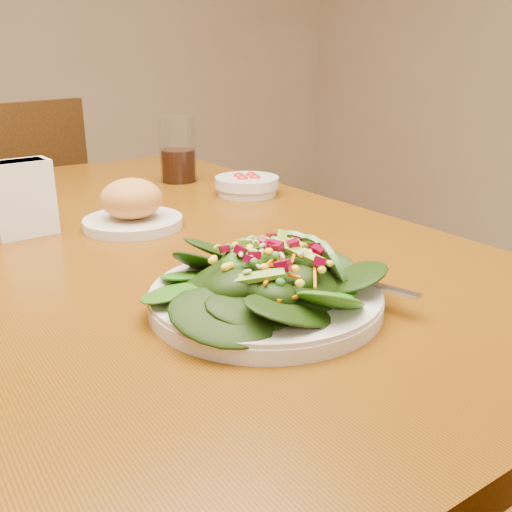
% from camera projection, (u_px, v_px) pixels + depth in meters
% --- Properties ---
extents(dining_table, '(0.90, 1.40, 0.75)m').
position_uv_depth(dining_table, '(136.00, 290.00, 0.99)').
color(dining_table, '#6A3C0A').
rests_on(dining_table, ground_plane).
extents(chair_far, '(0.55, 0.55, 0.91)m').
position_uv_depth(chair_far, '(17.00, 236.00, 1.85)').
color(chair_far, '#3C260E').
rests_on(chair_far, ground_plane).
extents(salad_plate, '(0.28, 0.28, 0.08)m').
position_uv_depth(salad_plate, '(272.00, 283.00, 0.68)').
color(salad_plate, silver).
rests_on(salad_plate, dining_table).
extents(bread_plate, '(0.17, 0.17, 0.09)m').
position_uv_depth(bread_plate, '(132.00, 208.00, 0.99)').
color(bread_plate, silver).
rests_on(bread_plate, dining_table).
extents(tomato_bowl, '(0.14, 0.14, 0.05)m').
position_uv_depth(tomato_bowl, '(247.00, 185.00, 1.23)').
color(tomato_bowl, silver).
rests_on(tomato_bowl, dining_table).
extents(drinking_glass, '(0.09, 0.09, 0.15)m').
position_uv_depth(drinking_glass, '(178.00, 154.00, 1.35)').
color(drinking_glass, silver).
rests_on(drinking_glass, dining_table).
extents(napkin_holder, '(0.10, 0.06, 0.13)m').
position_uv_depth(napkin_holder, '(22.00, 196.00, 0.94)').
color(napkin_holder, white).
rests_on(napkin_holder, dining_table).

